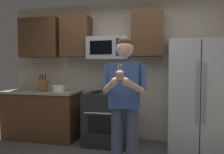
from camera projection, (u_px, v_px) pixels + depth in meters
The scene contains 10 objects.
wall_back at pixel (119, 71), 4.13m from camera, with size 4.40×0.10×2.60m, color #B7AD99.
oven_range at pixel (107, 118), 3.82m from camera, with size 0.76×0.70×0.93m.
microwave at pixel (109, 48), 3.88m from camera, with size 0.74×0.41×0.40m.
refrigerator at pixel (196, 97), 3.43m from camera, with size 0.90×0.75×1.80m.
cabinet_row_upper at pixel (80, 37), 4.04m from camera, with size 2.78×0.36×0.76m.
counter_left at pixel (43, 114), 4.13m from camera, with size 1.44×0.66×0.92m.
knife_block at pixel (43, 85), 4.04m from camera, with size 0.16×0.15×0.32m.
bowl_large_white at pixel (58, 88), 3.97m from camera, with size 0.23×0.23×0.11m.
person at pixel (125, 97), 2.71m from camera, with size 0.60×0.48×1.76m.
cupcake at pixel (120, 75), 2.37m from camera, with size 0.09×0.09×0.17m.
Camera 1 is at (0.77, -2.31, 1.38)m, focal length 34.06 mm.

